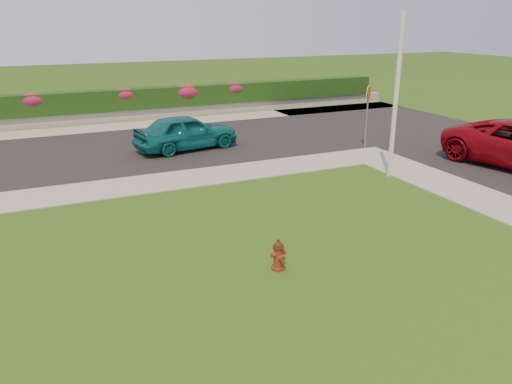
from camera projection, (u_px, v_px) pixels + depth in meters
name	position (u px, v px, depth m)	size (l,w,h in m)	color
ground	(354.00, 301.00, 9.82)	(120.00, 120.00, 0.00)	black
street_far	(48.00, 157.00, 19.95)	(26.00, 8.00, 0.04)	black
sidewalk_far	(20.00, 200.00, 15.25)	(24.00, 2.00, 0.04)	gray
curb_corner	(370.00, 155.00, 20.27)	(2.00, 2.00, 0.04)	gray
sidewalk_beyond	(126.00, 126.00, 25.80)	(34.00, 2.00, 0.04)	gray
retaining_wall	(120.00, 116.00, 27.01)	(34.00, 0.40, 0.60)	gray
hedge	(119.00, 100.00, 26.81)	(32.00, 0.90, 1.10)	black
fire_hydrant	(278.00, 255.00, 10.97)	(0.37, 0.35, 0.72)	#4D1D0C
sedan_teal	(186.00, 132.00, 20.92)	(1.74, 4.33, 1.48)	#0C5E60
utility_pole	(396.00, 97.00, 16.79)	(0.16, 0.16, 5.54)	silver
stop_sign	(368.00, 102.00, 20.67)	(0.57, 0.49, 2.69)	slate
flower_clump_c	(32.00, 100.00, 25.00)	(1.42, 0.91, 0.71)	#B21E3B
flower_clump_d	(125.00, 94.00, 26.76)	(1.35, 0.87, 0.68)	#B21E3B
flower_clump_e	(186.00, 92.00, 28.10)	(1.57, 1.01, 0.78)	#B21E3B
flower_clump_f	(233.00, 88.00, 29.19)	(1.38, 0.89, 0.69)	#B21E3B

